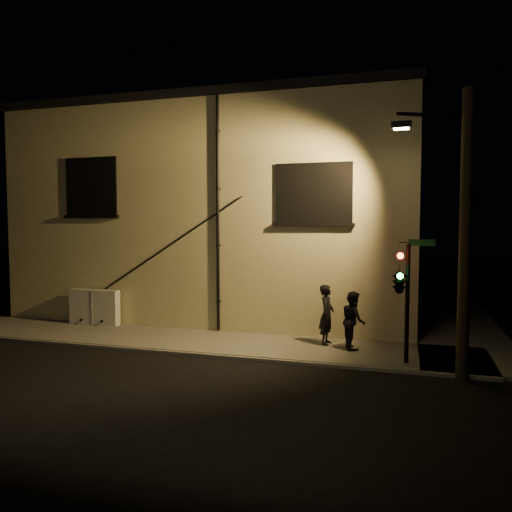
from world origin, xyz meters
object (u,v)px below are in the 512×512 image
(pedestrian_a, at_px, (327,315))
(pedestrian_b, at_px, (353,320))
(utility_cabinet, at_px, (94,307))
(streetlamp_pole, at_px, (461,228))
(traffic_signal, at_px, (400,280))

(pedestrian_a, height_order, pedestrian_b, pedestrian_a)
(utility_cabinet, relative_size, pedestrian_b, 1.14)
(pedestrian_a, distance_m, streetlamp_pole, 5.14)
(pedestrian_b, bearing_deg, traffic_signal, -149.34)
(pedestrian_a, xyz_separation_m, streetlamp_pole, (3.71, -2.21, 2.80))
(pedestrian_b, bearing_deg, streetlamp_pole, -139.85)
(pedestrian_a, relative_size, streetlamp_pole, 0.26)
(pedestrian_a, distance_m, traffic_signal, 3.07)
(pedestrian_b, bearing_deg, pedestrian_a, 50.99)
(pedestrian_a, relative_size, traffic_signal, 0.56)
(pedestrian_b, bearing_deg, utility_cabinet, 67.76)
(utility_cabinet, bearing_deg, traffic_signal, -11.15)
(pedestrian_a, bearing_deg, utility_cabinet, 90.62)
(utility_cabinet, xyz_separation_m, streetlamp_pole, (12.70, -2.81, 3.08))
(utility_cabinet, bearing_deg, pedestrian_a, -3.81)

